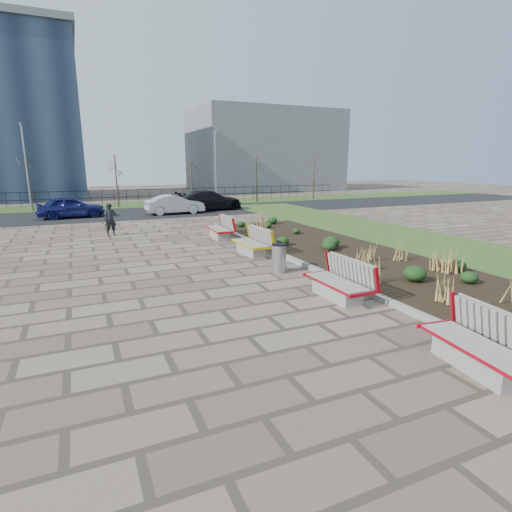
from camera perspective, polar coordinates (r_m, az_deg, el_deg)
name	(u,v)px	position (r m, az deg, el deg)	size (l,w,h in m)	color
ground	(249,337)	(8.22, -1.07, -11.47)	(120.00, 120.00, 0.00)	#7B6955
planting_bed	(350,255)	(15.38, 13.26, 0.09)	(4.50, 18.00, 0.10)	black
planting_curb	(296,261)	(14.11, 5.68, -0.68)	(0.16, 18.00, 0.15)	gray
grass_verge_near	(442,246)	(18.61, 25.02, 1.33)	(5.00, 38.00, 0.04)	#33511E
grass_verge_far	(117,206)	(35.18, -19.29, 6.82)	(80.00, 5.00, 0.04)	#33511E
road	(125,214)	(29.24, -18.22, 5.74)	(80.00, 7.00, 0.02)	black
bench_a	(478,342)	(7.77, 29.14, -10.72)	(0.90, 2.10, 1.00)	#A80B19
bench_b	(337,280)	(10.47, 11.49, -3.36)	(0.90, 2.10, 1.00)	#A30A16
bench_c	(251,242)	(15.26, -0.77, 2.06)	(0.90, 2.10, 1.00)	#DFAA0B
bench_d	(219,228)	(18.72, -5.33, 4.07)	(0.90, 2.10, 1.00)	#BD0E0C
litter_bin	(279,259)	(12.74, 3.29, -0.36)	(0.45, 0.45, 0.92)	#B2B2B7
pedestrian	(110,220)	(20.52, -20.08, 4.91)	(0.57, 0.37, 1.56)	black
car_blue	(71,207)	(28.22, -24.93, 6.37)	(1.62, 4.02, 1.37)	navy
car_silver	(175,204)	(28.17, -11.53, 7.23)	(1.37, 3.94, 1.30)	#A7ABAF
car_black	(209,200)	(30.05, -6.68, 7.90)	(2.03, 5.00, 1.45)	black
tree_b	(29,183)	(33.56, -29.67, 9.05)	(1.40, 1.40, 4.00)	#4C3D2D
tree_c	(116,181)	(33.55, -19.31, 10.02)	(1.40, 1.40, 4.00)	#4C3D2D
tree_d	(191,180)	(34.58, -9.22, 10.64)	(1.40, 1.40, 4.00)	#4C3D2D
tree_e	(256,179)	(36.59, 0.06, 10.93)	(1.40, 1.40, 4.00)	#4C3D2D
tree_f	(313,178)	(39.42, 8.20, 10.96)	(1.40, 1.40, 4.00)	#4C3D2D
lamp_west	(27,169)	(33.04, -29.95, 10.73)	(0.24, 0.60, 6.00)	gray
lamp_east	(216,168)	(34.65, -5.79, 12.40)	(0.24, 0.60, 6.00)	gray
railing_fence	(114,197)	(36.61, -19.57, 7.99)	(44.00, 0.10, 1.20)	black
building_grey	(264,151)	(54.01, 1.15, 14.77)	(18.00, 12.00, 10.00)	slate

